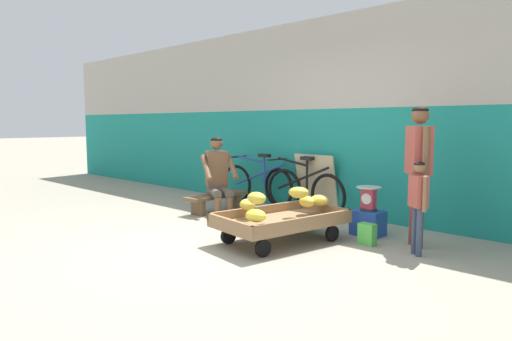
{
  "coord_description": "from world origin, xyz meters",
  "views": [
    {
      "loc": [
        3.67,
        -3.11,
        1.35
      ],
      "look_at": [
        -0.32,
        1.02,
        0.75
      ],
      "focal_mm": 31.9,
      "sensor_mm": 36.0,
      "label": 1
    }
  ],
  "objects": [
    {
      "name": "ground_plane",
      "position": [
        0.0,
        0.0,
        0.0
      ],
      "size": [
        80.0,
        80.0,
        0.0
      ],
      "primitive_type": "plane",
      "color": "gray"
    },
    {
      "name": "back_wall",
      "position": [
        0.0,
        2.6,
        1.45
      ],
      "size": [
        16.0,
        0.3,
        2.89
      ],
      "color": "#19847A",
      "rests_on": "ground"
    },
    {
      "name": "banana_cart",
      "position": [
        0.36,
        0.72,
        0.24
      ],
      "size": [
        1.05,
        1.55,
        0.36
      ],
      "color": "#8E6B47",
      "rests_on": "ground"
    },
    {
      "name": "banana_pile",
      "position": [
        0.37,
        0.73,
        0.47
      ],
      "size": [
        0.78,
        1.39,
        0.26
      ],
      "color": "yellow",
      "rests_on": "banana_cart"
    },
    {
      "name": "low_bench",
      "position": [
        -1.53,
        1.41,
        0.2
      ],
      "size": [
        0.37,
        1.12,
        0.27
      ],
      "color": "brown",
      "rests_on": "ground"
    },
    {
      "name": "vendor_seated",
      "position": [
        -1.46,
        1.37,
        0.57
      ],
      "size": [
        0.74,
        0.64,
        1.14
      ],
      "color": "brown",
      "rests_on": "ground"
    },
    {
      "name": "plastic_crate",
      "position": [
        0.9,
        1.7,
        0.15
      ],
      "size": [
        0.36,
        0.28,
        0.3
      ],
      "color": "#234CA8",
      "rests_on": "ground"
    },
    {
      "name": "weighing_scale",
      "position": [
        0.9,
        1.7,
        0.45
      ],
      "size": [
        0.3,
        0.3,
        0.29
      ],
      "color": "#28282D",
      "rests_on": "plastic_crate"
    },
    {
      "name": "bicycle_near_left",
      "position": [
        -1.4,
        2.22,
        0.35
      ],
      "size": [
        1.66,
        0.48,
        0.86
      ],
      "color": "black",
      "rests_on": "ground"
    },
    {
      "name": "bicycle_far_left",
      "position": [
        -0.55,
        2.24,
        0.35
      ],
      "size": [
        1.66,
        0.48,
        0.86
      ],
      "color": "black",
      "rests_on": "ground"
    },
    {
      "name": "sign_board",
      "position": [
        -0.38,
        2.39,
        0.44
      ],
      "size": [
        0.7,
        0.21,
        0.89
      ],
      "color": "#C6B289",
      "rests_on": "ground"
    },
    {
      "name": "customer_adult",
      "position": [
        1.54,
        1.63,
        0.95
      ],
      "size": [
        0.37,
        0.38,
        1.53
      ],
      "color": "brown",
      "rests_on": "ground"
    },
    {
      "name": "customer_child",
      "position": [
        1.69,
        1.31,
        0.6
      ],
      "size": [
        0.25,
        0.22,
        0.97
      ],
      "color": "#38425B",
      "rests_on": "ground"
    },
    {
      "name": "shopping_bag",
      "position": [
        1.12,
        1.31,
        0.12
      ],
      "size": [
        0.18,
        0.12,
        0.24
      ],
      "primitive_type": "cube",
      "color": "green",
      "rests_on": "ground"
    }
  ]
}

